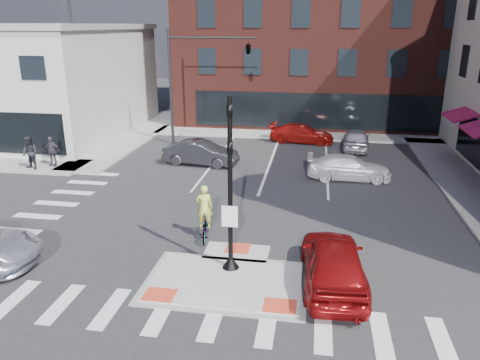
% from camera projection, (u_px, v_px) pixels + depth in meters
% --- Properties ---
extents(ground, '(120.00, 120.00, 0.00)m').
position_uv_depth(ground, '(229.00, 276.00, 16.08)').
color(ground, '#28282B').
rests_on(ground, ground).
extents(refuge_island, '(5.40, 4.65, 0.13)m').
position_uv_depth(refuge_island, '(227.00, 278.00, 15.82)').
color(refuge_island, gray).
rests_on(refuge_island, ground).
extents(sidewalk_nw, '(23.50, 20.50, 0.15)m').
position_uv_depth(sidewalk_nw, '(35.00, 146.00, 32.95)').
color(sidewalk_nw, gray).
rests_on(sidewalk_nw, ground).
extents(sidewalk_e, '(3.00, 24.00, 0.15)m').
position_uv_depth(sidewalk_e, '(473.00, 193.00, 23.76)').
color(sidewalk_e, gray).
rests_on(sidewalk_e, ground).
extents(sidewalk_n, '(26.00, 3.00, 0.15)m').
position_uv_depth(sidewalk_n, '(319.00, 135.00, 36.20)').
color(sidewalk_n, gray).
rests_on(sidewalk_n, ground).
extents(building_nw, '(20.40, 16.40, 14.40)m').
position_uv_depth(building_nw, '(1.00, 78.00, 36.84)').
color(building_nw, beige).
rests_on(building_nw, ground).
extents(building_n, '(24.40, 18.40, 15.50)m').
position_uv_depth(building_n, '(324.00, 30.00, 43.12)').
color(building_n, '#4B1C17').
rests_on(building_n, ground).
extents(building_far_left, '(10.00, 12.00, 10.00)m').
position_uv_depth(building_far_left, '(270.00, 50.00, 63.82)').
color(building_far_left, slate).
rests_on(building_far_left, ground).
extents(building_far_right, '(12.00, 12.00, 12.00)m').
position_uv_depth(building_far_right, '(367.00, 42.00, 63.38)').
color(building_far_right, brown).
rests_on(building_far_right, ground).
extents(signal_pole, '(0.60, 0.60, 5.98)m').
position_uv_depth(signal_pole, '(230.00, 208.00, 15.71)').
color(signal_pole, black).
rests_on(signal_pole, refuge_island).
extents(mast_arm_signal, '(6.10, 2.24, 8.00)m').
position_uv_depth(mast_arm_signal, '(227.00, 56.00, 31.52)').
color(mast_arm_signal, black).
rests_on(mast_arm_signal, ground).
extents(red_sedan, '(2.28, 5.05, 1.68)m').
position_uv_depth(red_sedan, '(334.00, 262.00, 15.28)').
color(red_sedan, maroon).
rests_on(red_sedan, ground).
extents(white_pickup, '(4.65, 1.98, 1.34)m').
position_uv_depth(white_pickup, '(349.00, 168.00, 26.00)').
color(white_pickup, white).
rests_on(white_pickup, ground).
extents(bg_car_dark, '(4.68, 2.06, 1.50)m').
position_uv_depth(bg_car_dark, '(201.00, 153.00, 28.68)').
color(bg_car_dark, '#27272C').
rests_on(bg_car_dark, ground).
extents(bg_car_silver, '(2.09, 4.49, 1.49)m').
position_uv_depth(bg_car_silver, '(356.00, 139.00, 32.19)').
color(bg_car_silver, silver).
rests_on(bg_car_silver, ground).
extents(bg_car_red, '(4.84, 2.44, 1.35)m').
position_uv_depth(bg_car_red, '(302.00, 133.00, 34.18)').
color(bg_car_red, '#9A120E').
rests_on(bg_car_red, ground).
extents(cyclist, '(0.92, 1.89, 2.27)m').
position_uv_depth(cyclist, '(205.00, 221.00, 18.69)').
color(cyclist, '#3F3F44').
rests_on(cyclist, ground).
extents(pedestrian_a, '(1.14, 1.00, 1.96)m').
position_uv_depth(pedestrian_a, '(30.00, 153.00, 27.19)').
color(pedestrian_a, black).
rests_on(pedestrian_a, sidewalk_nw).
extents(pedestrian_b, '(1.06, 0.46, 1.80)m').
position_uv_depth(pedestrian_b, '(52.00, 151.00, 27.89)').
color(pedestrian_b, '#35303B').
rests_on(pedestrian_b, sidewalk_nw).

